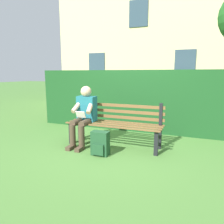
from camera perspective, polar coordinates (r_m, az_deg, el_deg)
ground at (r=4.39m, az=0.49°, el=-9.06°), size 60.00×60.00×0.00m
park_bench at (r=4.33m, az=0.88°, el=-2.92°), size 1.92×0.53×0.89m
person_seated at (r=4.39m, az=-7.47°, el=-0.49°), size 0.44×0.73×1.20m
hedge_backdrop at (r=5.55m, az=11.24°, el=3.32°), size 6.15×0.78×1.63m
building_facade at (r=12.13m, az=8.75°, el=19.33°), size 8.73×2.75×6.79m
backpack at (r=3.87m, az=-3.19°, el=-8.41°), size 0.31×0.24×0.44m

